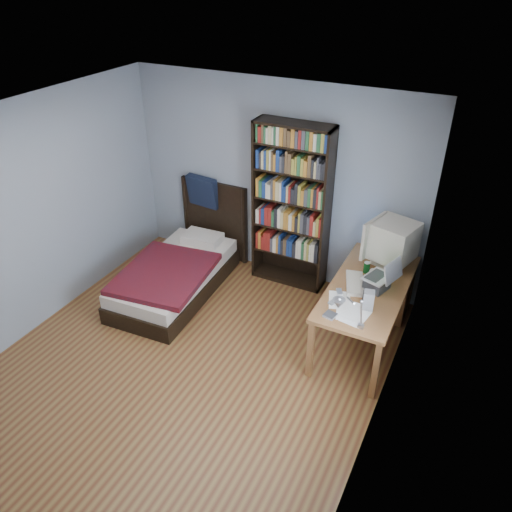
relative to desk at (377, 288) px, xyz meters
name	(u,v)px	position (x,y,z in m)	size (l,w,h in m)	color
room	(181,265)	(-1.48, -1.65, 0.84)	(4.20, 4.24, 2.50)	brown
desk	(377,288)	(0.00, 0.00, 0.00)	(0.75, 1.63, 0.73)	brown
crt_monitor	(391,241)	(0.07, 0.04, 0.61)	(0.56, 0.52, 0.53)	beige
laptop	(379,281)	(0.10, -0.47, 0.42)	(0.37, 0.35, 0.36)	#2D2D30
desk_lamp	(343,306)	(0.01, -1.47, 0.75)	(0.21, 0.46, 0.54)	#99999E
keyboard	(355,283)	(-0.14, -0.50, 0.33)	(0.17, 0.44, 0.03)	#B6AB98
speaker	(369,300)	(0.09, -0.84, 0.41)	(0.10, 0.10, 0.20)	gray
soda_can	(367,268)	(-0.10, -0.22, 0.37)	(0.07, 0.07, 0.12)	#07340B
mouse	(372,271)	(-0.04, -0.19, 0.33)	(0.06, 0.11, 0.04)	silver
phone_silver	(339,292)	(-0.24, -0.71, 0.32)	(0.05, 0.11, 0.02)	silver
phone_grey	(333,302)	(-0.24, -0.90, 0.32)	(0.05, 0.10, 0.02)	gray
external_drive	(330,315)	(-0.19, -1.12, 0.32)	(0.11, 0.11, 0.02)	gray
bookshelf	(291,207)	(-1.20, 0.28, 0.63)	(0.93, 0.30, 2.08)	black
bed	(179,270)	(-2.37, -0.51, -0.16)	(1.12, 2.02, 1.16)	black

